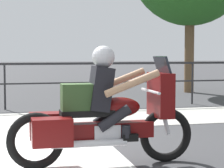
{
  "coord_description": "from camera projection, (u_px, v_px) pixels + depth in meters",
  "views": [
    {
      "loc": [
        0.06,
        -5.88,
        1.46
      ],
      "look_at": [
        1.45,
        -0.13,
        1.03
      ],
      "focal_mm": 70.0,
      "sensor_mm": 36.0,
      "label": 1
    }
  ],
  "objects": [
    {
      "name": "motorcycle",
      "position": [
        102.0,
        114.0,
        5.57
      ],
      "size": [
        2.43,
        0.76,
        1.54
      ],
      "rotation": [
        0.0,
        0.0,
        0.07
      ],
      "color": "black",
      "rests_on": "ground"
    },
    {
      "name": "fence_railing",
      "position": [
        5.0,
        73.0,
        10.98
      ],
      "size": [
        36.0,
        0.05,
        1.19
      ],
      "color": "#232326",
      "rests_on": "ground"
    },
    {
      "name": "sidewalk_band",
      "position": [
        5.0,
        122.0,
        9.09
      ],
      "size": [
        44.0,
        2.4,
        0.01
      ],
      "primitive_type": "cube",
      "color": "#A8A59E",
      "rests_on": "ground"
    },
    {
      "name": "crosswalk_band",
      "position": [
        22.0,
        165.0,
        5.65
      ],
      "size": [
        2.79,
        6.0,
        0.01
      ],
      "primitive_type": "cube",
      "color": "silver",
      "rests_on": "ground"
    },
    {
      "name": "ground_plane",
      "position": [
        4.0,
        162.0,
        5.79
      ],
      "size": [
        120.0,
        120.0,
        0.0
      ],
      "primitive_type": "plane",
      "color": "#38383A"
    }
  ]
}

